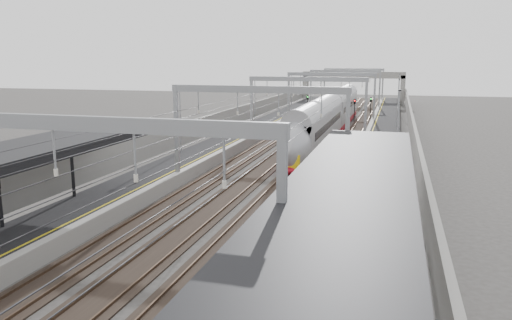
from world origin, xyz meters
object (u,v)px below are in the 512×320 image
Objects in this scene: overbridge at (353,79)px; train at (328,121)px; bench at (375,225)px; signal_green at (307,102)px.

train is (1.50, -51.18, -3.21)m from overbridge.
bench is (8.72, -88.41, -3.69)m from overbridge.
overbridge is 28.33m from signal_green.
bench is at bearing -77.08° from signal_green.
overbridge reaches higher than bench.
train is at bearing 100.98° from bench.
signal_green is at bearing -100.63° from overbridge.
train reaches higher than signal_green.
overbridge reaches higher than signal_green.
bench is 62.28m from signal_green.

